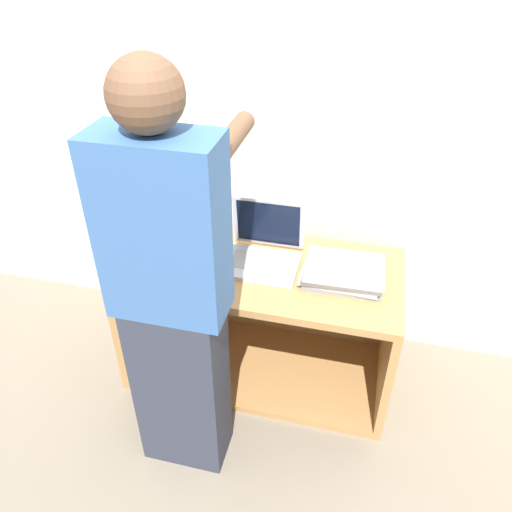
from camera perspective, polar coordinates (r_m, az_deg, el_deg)
name	(u,v)px	position (r m, az deg, el deg)	size (l,w,h in m)	color
ground_plane	(245,413)	(2.46, -1.24, -17.53)	(12.00, 12.00, 0.00)	#756B5B
wall_back	(283,114)	(2.32, 3.07, 15.92)	(8.00, 0.05, 2.40)	beige
cart	(264,311)	(2.48, 0.88, -6.36)	(1.25, 0.61, 0.64)	#A87A47
laptop_open	(263,251)	(2.23, 0.85, 0.59)	(0.33, 0.29, 0.27)	#B7B7BC
laptop_stack_left	(184,244)	(2.28, -8.21, 1.32)	(0.34, 0.27, 0.13)	#B7B7BC
laptop_stack_right	(343,272)	(2.16, 9.93, -1.86)	(0.35, 0.27, 0.07)	gray
person	(172,299)	(1.77, -9.55, -4.90)	(0.40, 0.53, 1.66)	#2D3342
inventory_tag	(178,239)	(2.20, -8.94, 1.93)	(0.06, 0.02, 0.01)	red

